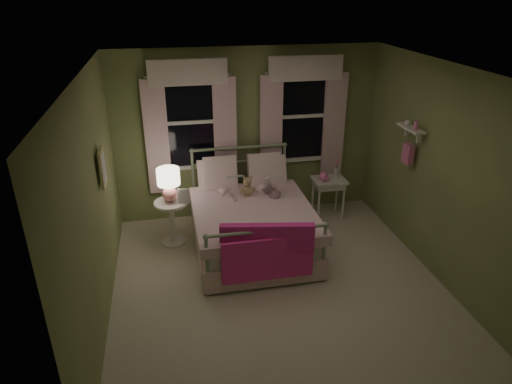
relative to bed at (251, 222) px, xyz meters
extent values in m
plane|color=beige|center=(0.16, -1.01, -0.38)|extent=(4.20, 4.20, 0.00)
plane|color=white|center=(0.16, -1.01, 2.22)|extent=(4.20, 4.20, 0.00)
plane|color=#8D9B5D|center=(0.16, 1.09, 0.92)|extent=(4.00, 0.00, 4.00)
plane|color=#8D9B5D|center=(0.16, -3.11, 0.92)|extent=(4.00, 0.00, 4.00)
plane|color=#8D9B5D|center=(-1.84, -1.01, 0.92)|extent=(0.00, 4.20, 4.20)
plane|color=#8D9B5D|center=(2.16, -1.01, 0.92)|extent=(0.00, 4.20, 4.20)
cube|color=white|center=(0.00, -0.03, 0.04)|extent=(1.44, 1.94, 0.26)
cube|color=white|center=(0.00, -0.03, -0.20)|extent=(1.54, 2.02, 0.30)
cube|color=white|center=(0.00, -0.18, 0.22)|extent=(1.58, 1.75, 0.14)
cylinder|color=#9EB793|center=(-0.69, -0.03, -0.08)|extent=(0.04, 1.90, 0.04)
cylinder|color=#9EB793|center=(0.69, -0.03, -0.08)|extent=(0.04, 1.90, 0.04)
cylinder|color=#9EB793|center=(-0.71, 0.94, 0.19)|extent=(0.04, 0.04, 1.15)
cylinder|color=#9EB793|center=(0.71, 0.94, 0.19)|extent=(0.04, 0.04, 1.15)
sphere|color=#9EB793|center=(-0.71, 0.94, 0.77)|extent=(0.07, 0.07, 0.07)
sphere|color=#9EB793|center=(0.71, 0.94, 0.77)|extent=(0.07, 0.07, 0.07)
cylinder|color=#9EB793|center=(0.00, 0.94, 0.77)|extent=(1.42, 0.04, 0.04)
cylinder|color=#9EB793|center=(0.00, 0.94, 0.55)|extent=(1.38, 0.03, 0.03)
cylinder|color=#9EB793|center=(-0.71, -1.00, 0.02)|extent=(0.04, 0.04, 0.80)
cylinder|color=#9EB793|center=(0.71, -1.00, 0.02)|extent=(0.04, 0.04, 0.80)
sphere|color=#9EB793|center=(-0.71, -1.00, 0.42)|extent=(0.07, 0.07, 0.07)
sphere|color=#9EB793|center=(0.71, -1.00, 0.42)|extent=(0.07, 0.07, 0.07)
cylinder|color=#9EB793|center=(0.00, -1.00, 0.42)|extent=(1.42, 0.04, 0.04)
cube|color=white|center=(-0.38, 0.67, 0.42)|extent=(0.55, 0.32, 0.57)
cube|color=white|center=(0.38, 0.67, 0.42)|extent=(0.55, 0.32, 0.57)
cube|color=white|center=(-0.33, 0.67, 0.50)|extent=(0.48, 0.30, 0.51)
cube|color=white|center=(0.33, 0.67, 0.50)|extent=(0.48, 0.30, 0.51)
cube|color=#DB2A8F|center=(0.00, -1.00, 0.34)|extent=(1.10, 0.29, 0.32)
cube|color=#FC319F|center=(0.00, -1.07, 0.07)|extent=(1.10, 0.04, 0.55)
imported|color=#F7D1DD|center=(-0.28, 0.42, 0.53)|extent=(0.28, 0.22, 0.68)
imported|color=#F7D1DD|center=(0.28, 0.42, 0.56)|extent=(0.42, 0.36, 0.75)
imported|color=beige|center=(-0.28, 0.17, 0.58)|extent=(0.21, 0.13, 0.26)
imported|color=beige|center=(0.28, 0.17, 0.54)|extent=(0.21, 0.13, 0.26)
sphere|color=tan|center=(0.00, 0.27, 0.37)|extent=(0.16, 0.16, 0.16)
sphere|color=tan|center=(0.00, 0.25, 0.51)|extent=(0.12, 0.12, 0.12)
sphere|color=tan|center=(-0.05, 0.25, 0.56)|extent=(0.04, 0.04, 0.04)
sphere|color=tan|center=(0.04, 0.25, 0.56)|extent=(0.04, 0.04, 0.04)
sphere|color=tan|center=(-0.08, 0.24, 0.39)|extent=(0.06, 0.06, 0.06)
sphere|color=tan|center=(0.08, 0.24, 0.39)|extent=(0.06, 0.06, 0.06)
sphere|color=#8C6B51|center=(0.00, 0.20, 0.50)|extent=(0.04, 0.04, 0.04)
cylinder|color=white|center=(-1.07, 0.31, 0.25)|extent=(0.46, 0.46, 0.04)
cylinder|color=white|center=(-1.07, 0.31, -0.06)|extent=(0.08, 0.08, 0.60)
cylinder|color=white|center=(-1.07, 0.31, -0.37)|extent=(0.34, 0.34, 0.03)
sphere|color=pink|center=(-1.07, 0.31, 0.39)|extent=(0.21, 0.21, 0.21)
cylinder|color=pink|center=(-1.07, 0.31, 0.51)|extent=(0.03, 0.03, 0.12)
cylinder|color=#FFEAC6|center=(-1.07, 0.31, 0.65)|extent=(0.31, 0.31, 0.23)
imported|color=beige|center=(-0.97, 0.23, 0.27)|extent=(0.20, 0.25, 0.02)
cube|color=white|center=(1.35, 0.64, 0.25)|extent=(0.50, 0.40, 0.04)
cube|color=white|center=(1.35, 0.64, 0.18)|extent=(0.44, 0.34, 0.08)
cylinder|color=white|center=(1.15, 0.49, -0.07)|extent=(0.04, 0.04, 0.60)
cylinder|color=white|center=(1.55, 0.49, -0.07)|extent=(0.04, 0.04, 0.60)
cylinder|color=white|center=(1.15, 0.79, -0.07)|extent=(0.04, 0.04, 0.60)
cylinder|color=white|center=(1.55, 0.79, -0.07)|extent=(0.04, 0.04, 0.60)
sphere|color=pink|center=(1.25, 0.64, 0.33)|extent=(0.14, 0.14, 0.14)
cube|color=pink|center=(1.25, 0.55, 0.31)|extent=(0.10, 0.04, 0.04)
cylinder|color=white|center=(1.47, 0.69, 0.34)|extent=(0.05, 0.05, 0.14)
cylinder|color=#4C7F3F|center=(1.47, 0.69, 0.45)|extent=(0.01, 0.01, 0.12)
sphere|color=pink|center=(1.47, 0.69, 0.52)|extent=(0.06, 0.06, 0.06)
cube|color=black|center=(-0.69, 1.07, 1.17)|extent=(0.76, 0.02, 1.35)
cube|color=white|center=(-0.69, 1.05, 1.87)|extent=(0.84, 0.05, 0.06)
cube|color=white|center=(-0.69, 1.05, 0.47)|extent=(0.84, 0.05, 0.06)
cube|color=white|center=(-1.09, 1.05, 1.17)|extent=(0.06, 0.05, 1.40)
cube|color=white|center=(-0.29, 1.05, 1.17)|extent=(0.06, 0.05, 1.40)
cube|color=white|center=(-0.69, 1.05, 1.17)|extent=(0.76, 0.04, 0.05)
cube|color=white|center=(-1.19, 1.01, 0.97)|extent=(0.34, 0.06, 1.70)
cube|color=silver|center=(-0.19, 1.01, 0.97)|extent=(0.34, 0.06, 1.70)
cube|color=white|center=(-0.69, 0.99, 1.90)|extent=(1.10, 0.08, 0.36)
cylinder|color=white|center=(-0.69, 1.03, 1.84)|extent=(1.20, 0.03, 0.03)
cube|color=black|center=(1.01, 1.07, 1.17)|extent=(0.76, 0.02, 1.35)
cube|color=white|center=(1.01, 1.05, 1.87)|extent=(0.84, 0.05, 0.06)
cube|color=white|center=(1.01, 1.05, 0.47)|extent=(0.84, 0.05, 0.06)
cube|color=white|center=(0.61, 1.05, 1.17)|extent=(0.06, 0.05, 1.40)
cube|color=white|center=(1.41, 1.05, 1.17)|extent=(0.06, 0.05, 1.40)
cube|color=white|center=(1.01, 1.05, 1.17)|extent=(0.76, 0.04, 0.05)
cube|color=silver|center=(0.51, 1.01, 0.97)|extent=(0.34, 0.06, 1.70)
cube|color=silver|center=(1.51, 1.01, 0.97)|extent=(0.34, 0.06, 1.70)
cube|color=white|center=(1.01, 0.99, 1.90)|extent=(1.10, 0.08, 0.36)
cylinder|color=white|center=(1.01, 1.03, 1.84)|extent=(1.20, 0.03, 0.03)
cube|color=white|center=(2.05, -0.31, 1.32)|extent=(0.15, 0.50, 0.03)
cube|color=white|center=(2.09, -0.46, 1.24)|extent=(0.06, 0.03, 0.14)
cube|color=white|center=(2.09, -0.16, 1.24)|extent=(0.06, 0.03, 0.14)
cylinder|color=pink|center=(2.05, -0.41, 1.39)|extent=(0.06, 0.06, 0.10)
sphere|color=white|center=(2.05, -0.21, 1.37)|extent=(0.08, 0.08, 0.08)
cube|color=pink|center=(2.06, -0.31, 0.97)|extent=(0.08, 0.18, 0.26)
cube|color=beige|center=(-1.79, -0.41, 1.12)|extent=(0.03, 0.32, 0.42)
cube|color=silver|center=(-1.78, -0.41, 1.12)|extent=(0.01, 0.25, 0.34)
camera|label=1|loc=(-1.03, -5.47, 3.03)|focal=32.00mm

